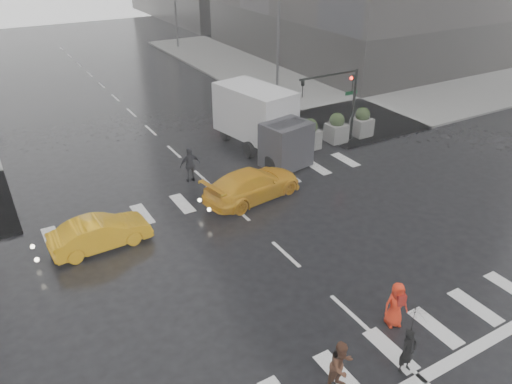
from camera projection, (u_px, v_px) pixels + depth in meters
ground at (286, 254)px, 20.26m from camera, size 120.00×120.00×0.00m
sidewalk_ne at (365, 82)px, 42.19m from camera, size 35.00×35.00×0.15m
road_markings at (286, 254)px, 20.25m from camera, size 18.00×48.00×0.01m
traffic_signal_pole at (342, 93)px, 28.82m from camera, size 4.45×0.42×4.50m
street_lamp_near at (277, 31)px, 36.43m from camera, size 2.15×0.22×9.00m
street_lamp_far at (173, 0)px, 51.64m from camera, size 2.15×0.22×9.00m
planter_west at (309, 135)px, 29.14m from camera, size 1.10×1.10×1.80m
planter_mid at (336, 128)px, 30.02m from camera, size 1.10×1.10×1.80m
planter_east at (362, 122)px, 30.91m from camera, size 1.10×1.10×1.80m
pedestrian_black at (412, 329)px, 14.21m from camera, size 1.00×1.02×2.43m
pedestrian_brown at (341, 366)px, 14.03m from camera, size 0.89×0.73×1.70m
pedestrian_orange at (396, 304)px, 16.33m from camera, size 0.94×0.77×1.66m
pedestrian_far_a at (190, 165)px, 25.58m from camera, size 1.12×0.71×1.88m
pedestrian_far_b at (274, 151)px, 27.27m from camera, size 1.31×1.05×1.79m
taxi_mid at (100, 233)px, 20.42m from camera, size 4.11×1.59×1.34m
taxi_rear at (253, 184)px, 24.08m from camera, size 4.81×2.82×1.49m
box_truck at (263, 120)px, 28.53m from camera, size 2.54×6.78×3.60m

